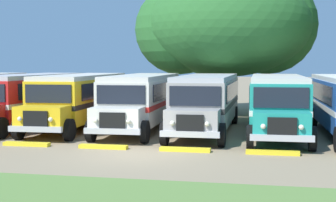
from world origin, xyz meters
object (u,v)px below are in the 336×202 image
at_px(parked_bus_slot_3, 142,99).
at_px(broad_shade_tree, 229,25).
at_px(parked_bus_slot_1, 28,97).
at_px(parked_bus_slot_5, 277,101).
at_px(parked_bus_slot_4, 207,100).
at_px(parked_bus_slot_2, 80,98).

height_order(parked_bus_slot_3, broad_shade_tree, broad_shade_tree).
xyz_separation_m(parked_bus_slot_1, parked_bus_slot_5, (13.38, -0.54, 0.00)).
distance_m(parked_bus_slot_5, broad_shade_tree, 11.26).
xyz_separation_m(parked_bus_slot_5, broad_shade_tree, (-3.23, 9.83, 4.45)).
relative_size(parked_bus_slot_4, broad_shade_tree, 0.89).
xyz_separation_m(parked_bus_slot_1, broad_shade_tree, (10.15, 9.29, 4.45)).
relative_size(parked_bus_slot_2, parked_bus_slot_3, 1.00).
bearing_deg(parked_bus_slot_3, parked_bus_slot_5, 83.45).
relative_size(parked_bus_slot_2, broad_shade_tree, 0.90).
height_order(parked_bus_slot_1, parked_bus_slot_2, same).
distance_m(parked_bus_slot_1, parked_bus_slot_5, 13.39).
height_order(parked_bus_slot_5, broad_shade_tree, broad_shade_tree).
relative_size(parked_bus_slot_1, parked_bus_slot_4, 1.00).
xyz_separation_m(parked_bus_slot_3, broad_shade_tree, (3.70, 9.29, 4.45)).
height_order(parked_bus_slot_2, broad_shade_tree, broad_shade_tree).
height_order(parked_bus_slot_2, parked_bus_slot_5, same).
distance_m(parked_bus_slot_1, broad_shade_tree, 14.47).
bearing_deg(parked_bus_slot_3, parked_bus_slot_4, 84.18).
relative_size(parked_bus_slot_3, parked_bus_slot_5, 1.00).
distance_m(parked_bus_slot_4, broad_shade_tree, 10.51).
height_order(parked_bus_slot_4, parked_bus_slot_5, same).
bearing_deg(parked_bus_slot_2, parked_bus_slot_3, 88.27).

